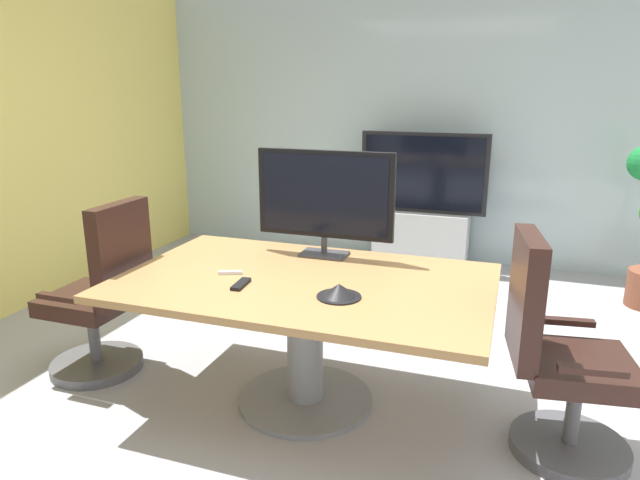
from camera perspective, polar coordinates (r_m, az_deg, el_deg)
ground_plane at (r=3.42m, az=0.81°, el=-15.31°), size 6.94×6.94×0.00m
wall_back_glass_partition at (r=5.85m, az=10.30°, el=11.25°), size 5.55×0.10×2.69m
conference_table at (r=3.12m, az=-1.53°, el=-6.98°), size 1.97×1.23×0.74m
office_chair_left at (r=3.72m, az=-20.94°, el=-5.96°), size 0.60×0.57×1.09m
office_chair_right at (r=2.98m, az=22.71°, el=-11.59°), size 0.62×0.60×1.09m
tv_monitor at (r=3.38m, az=0.48°, el=4.31°), size 0.84×0.18×0.64m
wall_display_unit at (r=5.62m, az=10.13°, el=1.76°), size 1.20×0.36×1.31m
conference_phone at (r=2.78m, az=1.91°, el=-5.17°), size 0.22×0.22×0.07m
remote_control at (r=2.97m, az=-7.95°, el=-4.40°), size 0.06×0.17×0.02m
whiteboard_marker at (r=3.15m, az=-9.00°, el=-3.25°), size 0.13×0.07×0.02m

